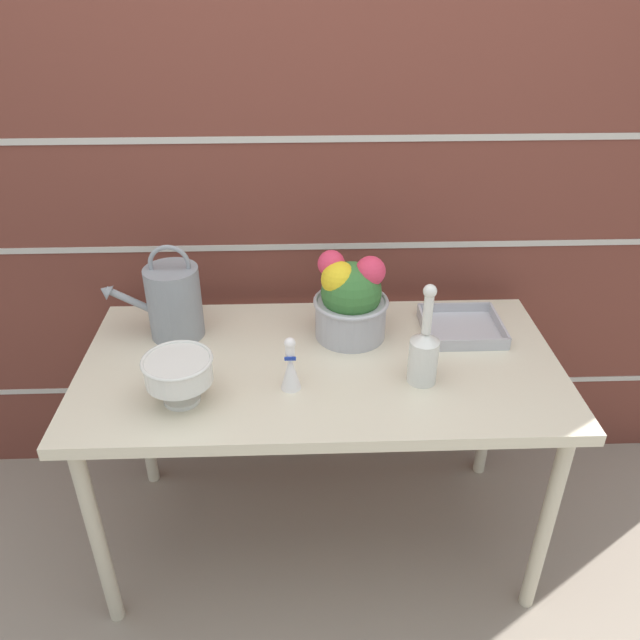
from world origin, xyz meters
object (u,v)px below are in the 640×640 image
object	(u,v)px
watering_can	(173,301)
figurine_vase	(291,368)
crystal_pedestal_bowl	(178,371)
glass_decanter	(424,352)
wire_tray	(461,328)
flower_planter	(350,299)

from	to	relation	value
watering_can	figurine_vase	size ratio (longest dim) A/B	1.92
watering_can	crystal_pedestal_bowl	distance (m)	0.35
crystal_pedestal_bowl	glass_decanter	bearing A→B (deg)	5.75
wire_tray	crystal_pedestal_bowl	bearing A→B (deg)	-158.76
crystal_pedestal_bowl	wire_tray	size ratio (longest dim) A/B	0.76
glass_decanter	figurine_vase	bearing A→B (deg)	-176.93
figurine_vase	flower_planter	bearing A→B (deg)	55.76
crystal_pedestal_bowl	flower_planter	xyz separation A→B (m)	(0.47, 0.31, 0.03)
flower_planter	wire_tray	xyz separation A→B (m)	(0.36, 0.01, -0.12)
watering_can	crystal_pedestal_bowl	bearing A→B (deg)	-78.88
flower_planter	figurine_vase	bearing A→B (deg)	-124.24
watering_can	glass_decanter	world-z (taller)	watering_can
glass_decanter	figurine_vase	distance (m)	0.37
watering_can	crystal_pedestal_bowl	size ratio (longest dim) A/B	1.65
crystal_pedestal_bowl	figurine_vase	bearing A→B (deg)	9.06
crystal_pedestal_bowl	flower_planter	world-z (taller)	flower_planter
glass_decanter	wire_tray	xyz separation A→B (m)	(0.17, 0.26, -0.09)
crystal_pedestal_bowl	wire_tray	bearing A→B (deg)	21.24
watering_can	glass_decanter	distance (m)	0.77
glass_decanter	wire_tray	size ratio (longest dim) A/B	1.23
watering_can	crystal_pedestal_bowl	world-z (taller)	watering_can
flower_planter	watering_can	bearing A→B (deg)	177.34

